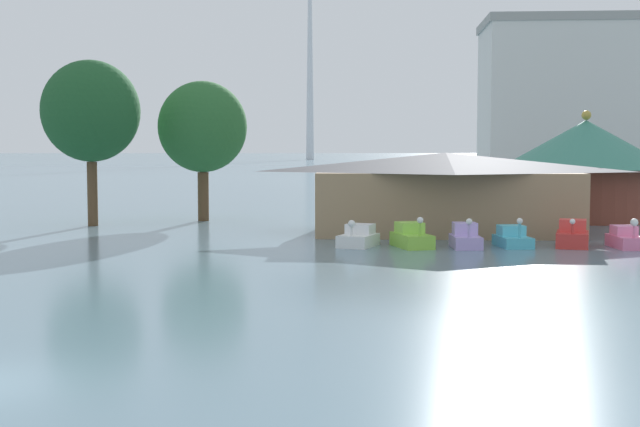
{
  "coord_description": "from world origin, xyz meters",
  "views": [
    {
      "loc": [
        8.93,
        -17.82,
        5.21
      ],
      "look_at": [
        6.77,
        16.68,
        2.57
      ],
      "focal_mm": 47.78,
      "sensor_mm": 36.0,
      "label": 1
    }
  ],
  "objects_px": {
    "pedal_boat_red": "(572,236)",
    "pedal_boat_lavender": "(465,238)",
    "pedal_boat_pink": "(626,239)",
    "shoreline_tree_mid": "(203,127)",
    "green_roof_pavilion": "(585,163)",
    "background_building_block": "(591,105)",
    "pedal_boat_white": "(359,237)",
    "pedal_boat_cyan": "(512,238)",
    "shoreline_tree_tall_left": "(91,112)",
    "pedal_boat_lime": "(411,237)",
    "boathouse": "(445,191)"
  },
  "relations": [
    {
      "from": "green_roof_pavilion",
      "to": "background_building_block",
      "type": "height_order",
      "value": "background_building_block"
    },
    {
      "from": "pedal_boat_red",
      "to": "pedal_boat_cyan",
      "type": "bearing_deg",
      "value": -72.17
    },
    {
      "from": "pedal_boat_lavender",
      "to": "background_building_block",
      "type": "xyz_separation_m",
      "value": [
        21.88,
        62.42,
        10.0
      ]
    },
    {
      "from": "pedal_boat_lime",
      "to": "green_roof_pavilion",
      "type": "height_order",
      "value": "green_roof_pavilion"
    },
    {
      "from": "shoreline_tree_tall_left",
      "to": "shoreline_tree_mid",
      "type": "distance_m",
      "value": 8.07
    },
    {
      "from": "shoreline_tree_mid",
      "to": "pedal_boat_white",
      "type": "bearing_deg",
      "value": -53.52
    },
    {
      "from": "pedal_boat_pink",
      "to": "shoreline_tree_mid",
      "type": "distance_m",
      "value": 30.43
    },
    {
      "from": "pedal_boat_lime",
      "to": "boathouse",
      "type": "bearing_deg",
      "value": 144.64
    },
    {
      "from": "pedal_boat_pink",
      "to": "green_roof_pavilion",
      "type": "distance_m",
      "value": 18.26
    },
    {
      "from": "pedal_boat_white",
      "to": "pedal_boat_red",
      "type": "relative_size",
      "value": 0.94
    },
    {
      "from": "green_roof_pavilion",
      "to": "shoreline_tree_tall_left",
      "type": "height_order",
      "value": "shoreline_tree_tall_left"
    },
    {
      "from": "shoreline_tree_tall_left",
      "to": "pedal_boat_cyan",
      "type": "bearing_deg",
      "value": -22.13
    },
    {
      "from": "green_roof_pavilion",
      "to": "pedal_boat_cyan",
      "type": "bearing_deg",
      "value": -114.49
    },
    {
      "from": "green_roof_pavilion",
      "to": "background_building_block",
      "type": "distance_m",
      "value": 46.06
    },
    {
      "from": "pedal_boat_cyan",
      "to": "shoreline_tree_tall_left",
      "type": "xyz_separation_m",
      "value": [
        -26.36,
        10.72,
        7.24
      ]
    },
    {
      "from": "pedal_boat_white",
      "to": "boathouse",
      "type": "height_order",
      "value": "boathouse"
    },
    {
      "from": "pedal_boat_cyan",
      "to": "boathouse",
      "type": "xyz_separation_m",
      "value": [
        -2.98,
        7.05,
        2.14
      ]
    },
    {
      "from": "pedal_boat_pink",
      "to": "green_roof_pavilion",
      "type": "relative_size",
      "value": 0.23
    },
    {
      "from": "pedal_boat_cyan",
      "to": "pedal_boat_pink",
      "type": "height_order",
      "value": "pedal_boat_pink"
    },
    {
      "from": "pedal_boat_red",
      "to": "shoreline_tree_mid",
      "type": "xyz_separation_m",
      "value": [
        -22.87,
        14.92,
        6.17
      ]
    },
    {
      "from": "shoreline_tree_mid",
      "to": "background_building_block",
      "type": "xyz_separation_m",
      "value": [
        39.01,
        46.65,
        3.78
      ]
    },
    {
      "from": "pedal_boat_red",
      "to": "pedal_boat_lavender",
      "type": "bearing_deg",
      "value": -67.88
    },
    {
      "from": "pedal_boat_lime",
      "to": "pedal_boat_pink",
      "type": "height_order",
      "value": "pedal_boat_lime"
    },
    {
      "from": "pedal_boat_cyan",
      "to": "shoreline_tree_mid",
      "type": "distance_m",
      "value": 25.62
    },
    {
      "from": "pedal_boat_red",
      "to": "shoreline_tree_mid",
      "type": "height_order",
      "value": "shoreline_tree_mid"
    },
    {
      "from": "pedal_boat_white",
      "to": "shoreline_tree_tall_left",
      "type": "height_order",
      "value": "shoreline_tree_tall_left"
    },
    {
      "from": "pedal_boat_white",
      "to": "shoreline_tree_tall_left",
      "type": "distance_m",
      "value": 22.48
    },
    {
      "from": "pedal_boat_white",
      "to": "boathouse",
      "type": "bearing_deg",
      "value": 163.99
    },
    {
      "from": "pedal_boat_white",
      "to": "pedal_boat_cyan",
      "type": "bearing_deg",
      "value": 111.72
    },
    {
      "from": "pedal_boat_lavender",
      "to": "green_roof_pavilion",
      "type": "distance_m",
      "value": 21.38
    },
    {
      "from": "pedal_boat_red",
      "to": "pedal_boat_pink",
      "type": "distance_m",
      "value": 2.7
    },
    {
      "from": "shoreline_tree_tall_left",
      "to": "pedal_boat_white",
      "type": "bearing_deg",
      "value": -31.44
    },
    {
      "from": "pedal_boat_pink",
      "to": "shoreline_tree_mid",
      "type": "height_order",
      "value": "shoreline_tree_mid"
    },
    {
      "from": "pedal_boat_cyan",
      "to": "pedal_boat_red",
      "type": "xyz_separation_m",
      "value": [
        3.19,
        0.23,
        0.12
      ]
    },
    {
      "from": "pedal_boat_cyan",
      "to": "boathouse",
      "type": "relative_size",
      "value": 0.17
    },
    {
      "from": "green_roof_pavilion",
      "to": "pedal_boat_pink",
      "type": "bearing_deg",
      "value": -96.93
    },
    {
      "from": "background_building_block",
      "to": "pedal_boat_lavender",
      "type": "bearing_deg",
      "value": -109.32
    },
    {
      "from": "shoreline_tree_tall_left",
      "to": "pedal_boat_lavender",
      "type": "bearing_deg",
      "value": -25.46
    },
    {
      "from": "green_roof_pavilion",
      "to": "pedal_boat_lavender",
      "type": "bearing_deg",
      "value": -120.14
    },
    {
      "from": "pedal_boat_lavender",
      "to": "shoreline_tree_mid",
      "type": "relative_size",
      "value": 0.27
    },
    {
      "from": "pedal_boat_pink",
      "to": "pedal_boat_lime",
      "type": "bearing_deg",
      "value": -91.95
    },
    {
      "from": "pedal_boat_lime",
      "to": "pedal_boat_lavender",
      "type": "relative_size",
      "value": 1.23
    },
    {
      "from": "pedal_boat_white",
      "to": "shoreline_tree_mid",
      "type": "relative_size",
      "value": 0.29
    },
    {
      "from": "pedal_boat_white",
      "to": "boathouse",
      "type": "distance_m",
      "value": 9.32
    },
    {
      "from": "pedal_boat_lime",
      "to": "pedal_boat_lavender",
      "type": "bearing_deg",
      "value": 70.52
    },
    {
      "from": "pedal_boat_lime",
      "to": "background_building_block",
      "type": "relative_size",
      "value": 0.12
    },
    {
      "from": "pedal_boat_lavender",
      "to": "pedal_boat_cyan",
      "type": "height_order",
      "value": "pedal_boat_lavender"
    },
    {
      "from": "pedal_boat_lime",
      "to": "pedal_boat_pink",
      "type": "distance_m",
      "value": 11.26
    },
    {
      "from": "pedal_boat_pink",
      "to": "pedal_boat_cyan",
      "type": "bearing_deg",
      "value": -95.35
    },
    {
      "from": "boathouse",
      "to": "shoreline_tree_tall_left",
      "type": "bearing_deg",
      "value": 171.08
    }
  ]
}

